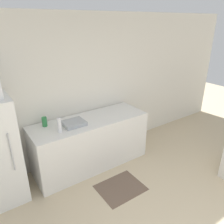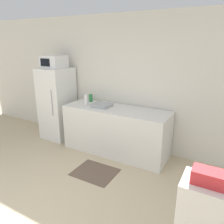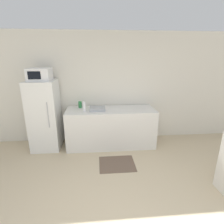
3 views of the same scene
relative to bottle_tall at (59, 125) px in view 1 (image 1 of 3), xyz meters
name	(u,v)px [view 1 (image 1 of 3)]	position (x,y,z in m)	size (l,w,h in m)	color
wall_back	(71,92)	(0.47, 0.54, 0.30)	(8.00, 0.06, 2.60)	silver
counter	(91,142)	(0.59, 0.14, -0.56)	(2.03, 0.71, 0.89)	silver
sink_basin	(74,123)	(0.28, 0.11, -0.08)	(0.35, 0.30, 0.06)	#9EA3A8
bottle_tall	(59,125)	(0.00, 0.00, 0.00)	(0.06, 0.06, 0.23)	silver
bottle_short	(44,122)	(-0.12, 0.33, -0.04)	(0.08, 0.08, 0.15)	#2D7F42
kitchen_rug	(121,188)	(0.64, -0.70, -1.00)	(0.70, 0.57, 0.01)	brown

